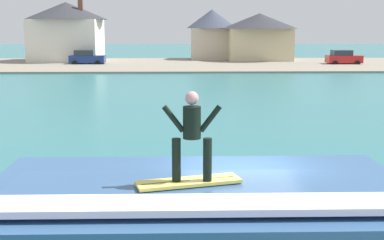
{
  "coord_description": "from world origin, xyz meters",
  "views": [
    {
      "loc": [
        -1.32,
        -10.84,
        4.69
      ],
      "look_at": [
        -0.96,
        3.53,
        2.09
      ],
      "focal_mm": 48.52,
      "sensor_mm": 36.0,
      "label": 1
    }
  ],
  "objects_px": {
    "car_far_shore": "(343,58)",
    "house_with_chimney": "(67,29)",
    "surfer": "(192,132)",
    "house_small_cottage": "(212,32)",
    "surfboard": "(188,182)",
    "wave_crest": "(198,225)",
    "house_gabled_white": "(259,34)",
    "tree_tall_bare": "(75,24)",
    "car_near_shore": "(87,58)"
  },
  "relations": [
    {
      "from": "house_gabled_white",
      "to": "house_small_cottage",
      "type": "xyz_separation_m",
      "value": [
        -6.2,
        2.49,
        0.15
      ]
    },
    {
      "from": "house_with_chimney",
      "to": "tree_tall_bare",
      "type": "xyz_separation_m",
      "value": [
        1.41,
        -1.29,
        0.67
      ]
    },
    {
      "from": "surfboard",
      "to": "house_small_cottage",
      "type": "xyz_separation_m",
      "value": [
        4.42,
        63.46,
        1.96
      ]
    },
    {
      "from": "house_small_cottage",
      "to": "car_near_shore",
      "type": "bearing_deg",
      "value": -150.25
    },
    {
      "from": "surfboard",
      "to": "house_small_cottage",
      "type": "relative_size",
      "value": 0.28
    },
    {
      "from": "house_gabled_white",
      "to": "car_near_shore",
      "type": "bearing_deg",
      "value": -163.48
    },
    {
      "from": "house_with_chimney",
      "to": "surfer",
      "type": "bearing_deg",
      "value": -76.08
    },
    {
      "from": "car_near_shore",
      "to": "tree_tall_bare",
      "type": "relative_size",
      "value": 0.68
    },
    {
      "from": "surfboard",
      "to": "house_small_cottage",
      "type": "height_order",
      "value": "house_small_cottage"
    },
    {
      "from": "surfboard",
      "to": "tree_tall_bare",
      "type": "relative_size",
      "value": 0.32
    },
    {
      "from": "wave_crest",
      "to": "surfer",
      "type": "xyz_separation_m",
      "value": [
        -0.14,
        -0.51,
        1.96
      ]
    },
    {
      "from": "wave_crest",
      "to": "house_with_chimney",
      "type": "xyz_separation_m",
      "value": [
        -15.03,
        59.61,
        3.41
      ]
    },
    {
      "from": "wave_crest",
      "to": "surfboard",
      "type": "xyz_separation_m",
      "value": [
        -0.2,
        -0.47,
        1.03
      ]
    },
    {
      "from": "surfboard",
      "to": "house_with_chimney",
      "type": "relative_size",
      "value": 0.18
    },
    {
      "from": "house_gabled_white",
      "to": "wave_crest",
      "type": "bearing_deg",
      "value": -99.77
    },
    {
      "from": "car_far_shore",
      "to": "tree_tall_bare",
      "type": "distance_m",
      "value": 33.85
    },
    {
      "from": "car_near_shore",
      "to": "house_small_cottage",
      "type": "bearing_deg",
      "value": 29.75
    },
    {
      "from": "house_gabled_white",
      "to": "house_small_cottage",
      "type": "bearing_deg",
      "value": 158.11
    },
    {
      "from": "house_gabled_white",
      "to": "surfer",
      "type": "bearing_deg",
      "value": -99.81
    },
    {
      "from": "wave_crest",
      "to": "car_far_shore",
      "type": "xyz_separation_m",
      "value": [
        19.6,
        53.22,
        0.06
      ]
    },
    {
      "from": "car_near_shore",
      "to": "car_far_shore",
      "type": "height_order",
      "value": "same"
    },
    {
      "from": "wave_crest",
      "to": "surfer",
      "type": "relative_size",
      "value": 5.02
    },
    {
      "from": "surfer",
      "to": "house_with_chimney",
      "type": "height_order",
      "value": "house_with_chimney"
    },
    {
      "from": "wave_crest",
      "to": "car_near_shore",
      "type": "distance_m",
      "value": 55.21
    },
    {
      "from": "surfboard",
      "to": "house_with_chimney",
      "type": "bearing_deg",
      "value": 103.87
    },
    {
      "from": "car_far_shore",
      "to": "house_gabled_white",
      "type": "distance_m",
      "value": 12.05
    },
    {
      "from": "wave_crest",
      "to": "surfer",
      "type": "bearing_deg",
      "value": -105.07
    },
    {
      "from": "car_far_shore",
      "to": "house_with_chimney",
      "type": "relative_size",
      "value": 0.38
    },
    {
      "from": "house_small_cottage",
      "to": "car_far_shore",
      "type": "bearing_deg",
      "value": -32.45
    },
    {
      "from": "house_with_chimney",
      "to": "house_gabled_white",
      "type": "height_order",
      "value": "house_with_chimney"
    },
    {
      "from": "wave_crest",
      "to": "house_with_chimney",
      "type": "relative_size",
      "value": 0.76
    },
    {
      "from": "wave_crest",
      "to": "surfer",
      "type": "distance_m",
      "value": 2.03
    },
    {
      "from": "surfer",
      "to": "house_with_chimney",
      "type": "relative_size",
      "value": 0.15
    },
    {
      "from": "surfer",
      "to": "house_small_cottage",
      "type": "xyz_separation_m",
      "value": [
        4.35,
        63.51,
        1.02
      ]
    },
    {
      "from": "surfer",
      "to": "house_small_cottage",
      "type": "distance_m",
      "value": 63.66
    },
    {
      "from": "wave_crest",
      "to": "car_far_shore",
      "type": "distance_m",
      "value": 56.71
    },
    {
      "from": "car_near_shore",
      "to": "car_far_shore",
      "type": "relative_size",
      "value": 1.02
    },
    {
      "from": "surfer",
      "to": "car_far_shore",
      "type": "height_order",
      "value": "surfer"
    },
    {
      "from": "car_near_shore",
      "to": "house_gabled_white",
      "type": "distance_m",
      "value": 23.07
    },
    {
      "from": "wave_crest",
      "to": "tree_tall_bare",
      "type": "bearing_deg",
      "value": 103.15
    },
    {
      "from": "house_gabled_white",
      "to": "surfboard",
      "type": "bearing_deg",
      "value": -99.87
    },
    {
      "from": "wave_crest",
      "to": "car_far_shore",
      "type": "bearing_deg",
      "value": 69.78
    },
    {
      "from": "car_near_shore",
      "to": "tree_tall_bare",
      "type": "bearing_deg",
      "value": 115.73
    },
    {
      "from": "car_far_shore",
      "to": "house_small_cottage",
      "type": "distance_m",
      "value": 18.46
    },
    {
      "from": "surfer",
      "to": "tree_tall_bare",
      "type": "relative_size",
      "value": 0.26
    },
    {
      "from": "wave_crest",
      "to": "house_small_cottage",
      "type": "bearing_deg",
      "value": 86.17
    },
    {
      "from": "surfer",
      "to": "house_with_chimney",
      "type": "bearing_deg",
      "value": 103.92
    },
    {
      "from": "surfboard",
      "to": "house_small_cottage",
      "type": "bearing_deg",
      "value": 86.02
    },
    {
      "from": "surfboard",
      "to": "tree_tall_bare",
      "type": "distance_m",
      "value": 60.38
    },
    {
      "from": "wave_crest",
      "to": "house_gabled_white",
      "type": "height_order",
      "value": "house_gabled_white"
    }
  ]
}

